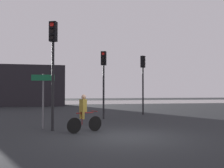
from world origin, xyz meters
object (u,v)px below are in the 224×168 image
(traffic_light_center, at_px, (104,72))
(cyclist, at_px, (84,113))
(traffic_light_near_left, at_px, (53,55))
(direction_sign_post, at_px, (43,93))
(traffic_light_far_right, at_px, (143,74))
(distant_building, at_px, (14,86))

(traffic_light_center, height_order, cyclist, traffic_light_center)
(traffic_light_near_left, height_order, direction_sign_post, traffic_light_near_left)
(traffic_light_far_right, xyz_separation_m, traffic_light_center, (-3.48, -2.34, -0.09))
(traffic_light_far_right, distance_m, direction_sign_post, 9.29)
(traffic_light_far_right, bearing_deg, traffic_light_near_left, 9.12)
(distant_building, distance_m, cyclist, 23.34)
(traffic_light_far_right, relative_size, traffic_light_center, 1.03)
(direction_sign_post, distance_m, cyclist, 2.52)
(distant_building, relative_size, traffic_light_near_left, 2.53)
(traffic_light_far_right, height_order, direction_sign_post, traffic_light_far_right)
(traffic_light_far_right, distance_m, cyclist, 9.40)
(traffic_light_near_left, relative_size, traffic_light_center, 1.12)
(traffic_light_near_left, height_order, cyclist, traffic_light_near_left)
(distant_building, height_order, direction_sign_post, distant_building)
(cyclist, bearing_deg, traffic_light_near_left, -145.51)
(traffic_light_center, xyz_separation_m, direction_sign_post, (-3.55, -3.58, -1.34))
(direction_sign_post, bearing_deg, distant_building, -66.13)
(traffic_light_far_right, bearing_deg, cyclist, 18.39)
(traffic_light_far_right, height_order, traffic_light_center, traffic_light_far_right)
(traffic_light_near_left, relative_size, cyclist, 3.03)
(cyclist, bearing_deg, traffic_light_far_right, 118.80)
(direction_sign_post, relative_size, cyclist, 1.60)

